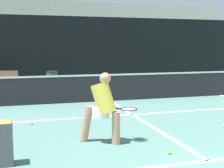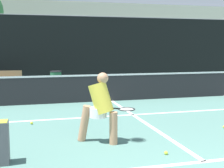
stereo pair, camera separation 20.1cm
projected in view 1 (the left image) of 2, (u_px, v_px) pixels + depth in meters
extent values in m
cube|color=white|center=(208.00, 161.00, 5.20)|extent=(11.00, 0.10, 0.01)
cube|color=white|center=(132.00, 115.00, 8.72)|extent=(8.25, 0.10, 0.01)
cube|color=white|center=(141.00, 120.00, 8.06)|extent=(0.10, 6.00, 0.01)
cube|color=#232326|center=(110.00, 88.00, 10.87)|extent=(11.00, 0.02, 0.95)
cube|color=white|center=(110.00, 75.00, 10.81)|extent=(11.00, 0.03, 0.06)
cube|color=black|center=(83.00, 51.00, 15.15)|extent=(24.00, 0.06, 3.32)
cylinder|color=slate|center=(83.00, 16.00, 14.95)|extent=(24.00, 0.04, 0.04)
cylinder|color=tan|center=(116.00, 128.00, 6.06)|extent=(0.16, 0.16, 0.64)
cylinder|color=tan|center=(86.00, 123.00, 6.24)|extent=(0.33, 0.30, 0.75)
cylinder|color=white|center=(100.00, 112.00, 6.12)|extent=(0.34, 0.34, 0.19)
cylinder|color=yellow|center=(103.00, 98.00, 6.07)|extent=(0.50, 0.45, 0.70)
sphere|color=tan|center=(105.00, 78.00, 6.01)|extent=(0.22, 0.22, 0.22)
cylinder|color=#262628|center=(114.00, 108.00, 6.30)|extent=(0.26, 0.19, 0.03)
torus|color=#262628|center=(129.00, 109.00, 6.20)|extent=(0.48, 0.48, 0.02)
cylinder|color=beige|center=(129.00, 109.00, 6.20)|extent=(0.36, 0.36, 0.01)
sphere|color=#D1E033|center=(169.00, 152.00, 5.52)|extent=(0.07, 0.07, 0.07)
sphere|color=#D1E033|center=(224.00, 126.00, 7.34)|extent=(0.07, 0.07, 0.07)
sphere|color=#D1E033|center=(32.00, 123.00, 7.59)|extent=(0.07, 0.07, 0.07)
cube|color=#4C4C51|center=(4.00, 144.00, 4.99)|extent=(0.28, 0.28, 0.70)
cube|color=#D1E033|center=(3.00, 124.00, 4.95)|extent=(0.25, 0.25, 0.06)
cube|color=#333338|center=(14.00, 86.00, 13.34)|extent=(0.06, 0.32, 0.44)
cylinder|color=#28603D|center=(52.00, 81.00, 13.83)|extent=(0.50, 0.50, 0.77)
cylinder|color=black|center=(52.00, 72.00, 13.78)|extent=(0.52, 0.52, 0.04)
cube|color=black|center=(90.00, 71.00, 18.93)|extent=(1.75, 4.57, 0.81)
cube|color=#1E2328|center=(91.00, 60.00, 18.63)|extent=(1.47, 2.74, 0.54)
cylinder|color=black|center=(97.00, 71.00, 20.56)|extent=(0.18, 0.60, 0.60)
cylinder|color=black|center=(109.00, 75.00, 17.77)|extent=(0.18, 0.60, 0.60)
cube|color=beige|center=(51.00, 34.00, 30.61)|extent=(36.00, 2.40, 6.18)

